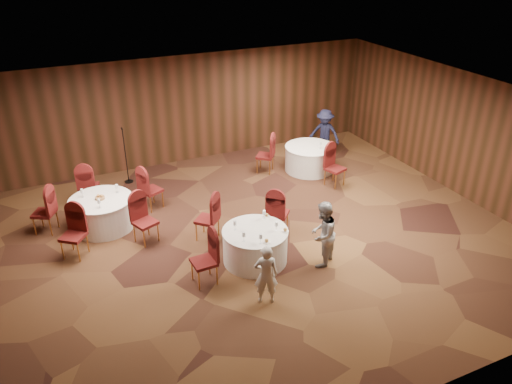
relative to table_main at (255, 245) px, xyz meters
name	(u,v)px	position (x,y,z in m)	size (l,w,h in m)	color
ground	(252,240)	(0.26, 0.75, -0.38)	(12.00, 12.00, 0.00)	black
room_shell	(251,161)	(0.26, 0.75, 1.59)	(12.00, 12.00, 12.00)	silver
table_main	(255,245)	(0.00, 0.00, 0.00)	(1.39, 1.39, 0.74)	silver
table_left	(102,213)	(-2.71, 2.77, 0.00)	(1.47, 1.47, 0.74)	silver
table_right	(310,158)	(3.36, 3.53, 0.00)	(1.45, 1.45, 0.74)	silver
chairs_main	(231,230)	(-0.30, 0.60, 0.12)	(2.82, 2.16, 1.00)	#470F0E
chairs_left	(101,208)	(-2.72, 2.77, 0.12)	(3.23, 3.04, 1.00)	#470F0E
chairs_right	(299,162)	(2.81, 3.17, 0.12)	(2.06, 2.30, 1.00)	#470F0E
tabletop_main	(263,227)	(0.15, -0.09, 0.47)	(1.04, 1.07, 0.22)	silver
tabletop_left	(100,196)	(-2.71, 2.77, 0.45)	(0.86, 0.75, 0.22)	silver
tabletop_right	(320,143)	(3.56, 3.29, 0.52)	(0.08, 0.08, 0.22)	silver
mic_stand	(127,167)	(-1.67, 4.94, 0.09)	(0.24, 0.24, 1.60)	black
woman_a	(266,275)	(-0.37, -1.30, 0.24)	(0.45, 0.30, 1.24)	silver
woman_b	(322,234)	(1.22, -0.68, 0.35)	(0.71, 0.55, 1.45)	#9E9EA2
man_c	(324,133)	(4.29, 4.25, 0.38)	(0.97, 0.56, 1.51)	black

